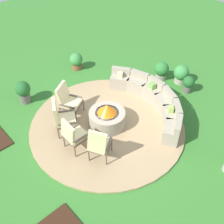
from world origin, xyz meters
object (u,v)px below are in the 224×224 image
object	(u,v)px
lounge_chair_front_left	(68,100)
potted_plant_5	(76,61)
lounge_chair_front_right	(62,117)
potted_plant_0	(23,91)
potted_plant_2	(181,74)
fire_pit	(107,117)
potted_plant_1	(188,83)
potted_plant_3	(162,70)
lounge_chair_back_right	(99,144)
curved_stone_bench	(152,100)
lounge_chair_back_left	(73,135)

from	to	relation	value
lounge_chair_front_left	potted_plant_5	distance (m)	2.72
lounge_chair_front_right	potted_plant_0	size ratio (longest dim) A/B	1.45
potted_plant_2	potted_plant_5	size ratio (longest dim) A/B	1.05
fire_pit	lounge_chair_front_left	xyz separation A→B (m)	(-1.19, -0.55, 0.25)
potted_plant_1	potted_plant_3	bearing A→B (deg)	-176.60
lounge_chair_back_right	potted_plant_1	bearing A→B (deg)	60.73
fire_pit	lounge_chair_back_right	size ratio (longest dim) A/B	0.95
lounge_chair_back_right	potted_plant_5	distance (m)	4.64
potted_plant_1	curved_stone_bench	bearing A→B (deg)	-99.62
fire_pit	lounge_chair_back_left	size ratio (longest dim) A/B	0.97
potted_plant_5	potted_plant_0	bearing A→B (deg)	-79.69
lounge_chair_front_left	potted_plant_3	world-z (taller)	lounge_chair_front_left
curved_stone_bench	potted_plant_3	size ratio (longest dim) A/B	5.08
curved_stone_bench	potted_plant_5	xyz separation A→B (m)	(-3.57, -0.37, -0.00)
fire_pit	potted_plant_5	world-z (taller)	fire_pit
curved_stone_bench	potted_plant_2	distance (m)	1.91
fire_pit	lounge_chair_front_left	world-z (taller)	lounge_chair_front_left
curved_stone_bench	lounge_chair_front_left	size ratio (longest dim) A/B	3.20
fire_pit	potted_plant_1	world-z (taller)	fire_pit
fire_pit	curved_stone_bench	world-z (taller)	fire_pit
potted_plant_1	potted_plant_2	size ratio (longest dim) A/B	0.90
potted_plant_2	potted_plant_1	bearing A→B (deg)	-28.62
lounge_chair_front_left	curved_stone_bench	bearing A→B (deg)	116.94
fire_pit	lounge_chair_back_left	bearing A→B (deg)	-85.50
lounge_chair_front_right	lounge_chair_back_left	xyz separation A→B (m)	(0.76, -0.17, -0.01)
lounge_chair_back_left	potted_plant_5	size ratio (longest dim) A/B	1.69
potted_plant_0	potted_plant_2	bearing A→B (deg)	59.17
lounge_chair_front_left	lounge_chair_back_left	size ratio (longest dim) A/B	0.98
fire_pit	potted_plant_2	bearing A→B (deg)	88.27
curved_stone_bench	fire_pit	bearing A→B (deg)	-102.56
potted_plant_0	potted_plant_5	size ratio (longest dim) A/B	1.19
lounge_chair_back_left	potted_plant_1	size ratio (longest dim) A/B	1.77
lounge_chair_front_right	potted_plant_0	world-z (taller)	lounge_chair_front_right
potted_plant_0	potted_plant_3	bearing A→B (deg)	63.26
lounge_chair_front_right	potted_plant_2	distance (m)	4.72
potted_plant_3	lounge_chair_back_left	bearing A→B (deg)	-82.08
lounge_chair_front_left	potted_plant_5	bearing A→B (deg)	-159.21
curved_stone_bench	potted_plant_5	size ratio (longest dim) A/B	5.28
curved_stone_bench	lounge_chair_back_right	xyz separation A→B (m)	(0.47, -2.63, 0.27)
curved_stone_bench	lounge_chair_front_left	bearing A→B (deg)	-125.45
curved_stone_bench	lounge_chair_front_right	xyz separation A→B (m)	(-1.02, -2.76, 0.27)
lounge_chair_back_left	potted_plant_1	distance (m)	4.57
potted_plant_5	potted_plant_3	bearing A→B (deg)	35.40
potted_plant_2	potted_plant_3	bearing A→B (deg)	-150.31
curved_stone_bench	potted_plant_2	xyz separation A→B (m)	(-0.26, 1.90, 0.01)
lounge_chair_back_left	potted_plant_1	world-z (taller)	lounge_chair_back_left
lounge_chair_front_left	lounge_chair_back_right	bearing A→B (deg)	49.48
curved_stone_bench	potted_plant_3	bearing A→B (deg)	119.74
lounge_chair_front_right	potted_plant_0	bearing A→B (deg)	-146.31
lounge_chair_back_right	potted_plant_2	distance (m)	4.60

